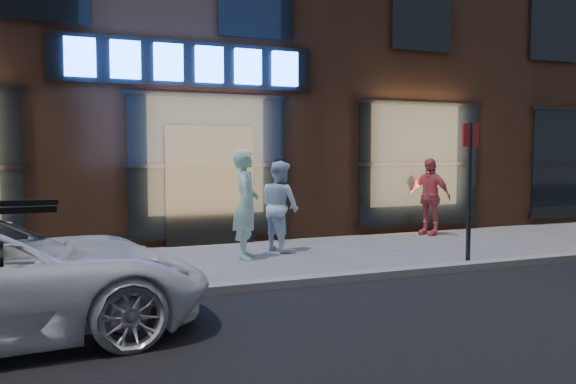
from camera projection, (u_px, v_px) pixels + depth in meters
The scene contains 7 objects.
ground at pixel (277, 288), 7.73m from camera, with size 90.00×90.00×0.00m, color slate.
curb at pixel (277, 283), 7.72m from camera, with size 60.00×0.25×0.12m, color gray.
storefront_building at pixel (173, 28), 14.79m from camera, with size 30.20×8.28×10.30m.
man_bowtie at pixel (246, 204), 9.84m from camera, with size 0.70×0.46×1.92m, color #C2FFE3.
man_cap at pixel (280, 206), 10.58m from camera, with size 0.83×0.65×1.71m, color white.
passerby at pixel (429, 196), 12.70m from camera, with size 1.02×0.42×1.74m, color #E05C65.
sign_post at pixel (470, 180), 9.13m from camera, with size 0.37×0.11×2.35m.
Camera 1 is at (-2.62, -7.15, 1.86)m, focal length 35.00 mm.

